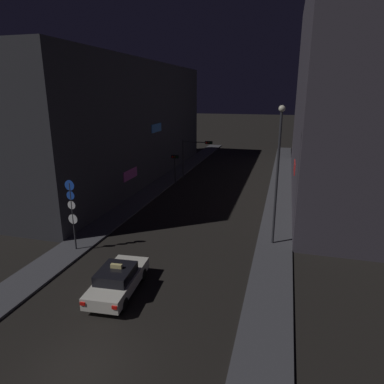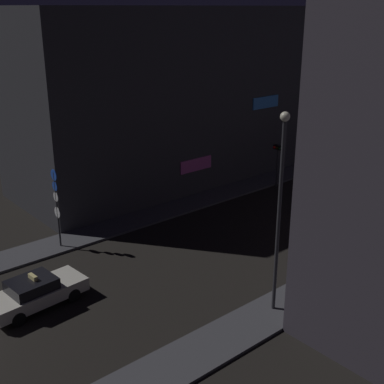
{
  "view_description": "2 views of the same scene",
  "coord_description": "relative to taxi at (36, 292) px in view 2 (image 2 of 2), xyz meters",
  "views": [
    {
      "loc": [
        6.5,
        -8.68,
        9.73
      ],
      "look_at": [
        -0.29,
        16.04,
        2.22
      ],
      "focal_mm": 32.12,
      "sensor_mm": 36.0,
      "label": 1
    },
    {
      "loc": [
        18.72,
        -2.74,
        12.79
      ],
      "look_at": [
        -1.62,
        14.66,
        3.09
      ],
      "focal_mm": 47.88,
      "sensor_mm": 36.0,
      "label": 2
    }
  ],
  "objects": [
    {
      "name": "street_lamp_near_block",
      "position": [
        7.19,
        7.86,
        4.62
      ],
      "size": [
        0.4,
        0.4,
        8.84
      ],
      "color": "#2D2D33",
      "rests_on": "sidewalk_right"
    },
    {
      "name": "taxi",
      "position": [
        0.0,
        0.0,
        0.0
      ],
      "size": [
        2.14,
        4.57,
        1.62
      ],
      "color": "silver",
      "rests_on": "ground_plane"
    },
    {
      "name": "traffic_light_overhead",
      "position": [
        -2.39,
        23.84,
        2.56
      ],
      "size": [
        3.49,
        0.42,
        4.51
      ],
      "color": "#2D2D33",
      "rests_on": "ground_plane"
    },
    {
      "name": "building_facade_left",
      "position": [
        -10.8,
        22.03,
        5.7
      ],
      "size": [
        9.08,
        35.28,
        12.87
      ],
      "color": "#333338",
      "rests_on": "ground_plane"
    },
    {
      "name": "sign_pole_left",
      "position": [
        -4.79,
        3.61,
        2.06
      ],
      "size": [
        0.64,
        0.1,
        4.51
      ],
      "color": "#2D2D33",
      "rests_on": "sidewalk_left"
    },
    {
      "name": "sidewalk_left",
      "position": [
        -5.16,
        21.3,
        -0.67
      ],
      "size": [
        2.27,
        56.5,
        0.13
      ],
      "primitive_type": "cube",
      "color": "#424247",
      "rests_on": "ground_plane"
    },
    {
      "name": "traffic_light_left_kerb",
      "position": [
        -3.78,
        20.83,
        1.66
      ],
      "size": [
        0.8,
        0.42,
        3.3
      ],
      "color": "#2D2D33",
      "rests_on": "ground_plane"
    }
  ]
}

